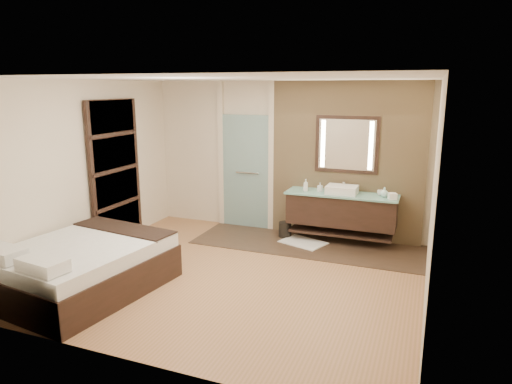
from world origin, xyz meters
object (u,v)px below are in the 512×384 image
at_px(bed, 82,267).
at_px(waste_bin, 285,230).
at_px(mirror_unit, 347,145).
at_px(vanity, 341,210).

bearing_deg(bed, waste_bin, 66.72).
xyz_separation_m(bed, waste_bin, (1.79, 3.01, -0.19)).
bearing_deg(bed, mirror_unit, 57.75).
relative_size(bed, waste_bin, 8.06).
distance_m(mirror_unit, bed, 4.51).
height_order(mirror_unit, waste_bin, mirror_unit).
relative_size(vanity, bed, 0.83).
bearing_deg(bed, vanity, 55.63).
relative_size(mirror_unit, waste_bin, 3.86).
bearing_deg(vanity, bed, -131.81).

